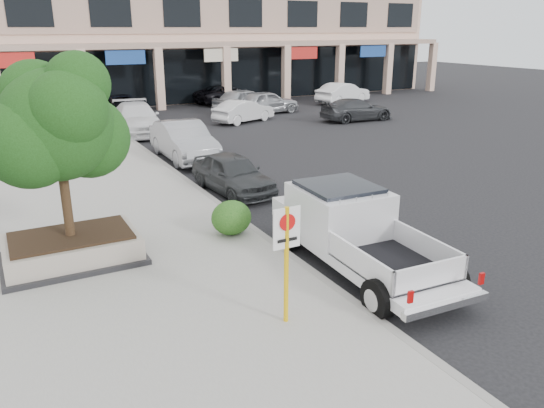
{
  "coord_description": "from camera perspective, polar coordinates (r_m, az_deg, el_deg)",
  "views": [
    {
      "loc": [
        -7.56,
        -9.47,
        5.48
      ],
      "look_at": [
        -1.76,
        1.5,
        1.33
      ],
      "focal_mm": 35.0,
      "sensor_mm": 36.0,
      "label": 1
    }
  ],
  "objects": [
    {
      "name": "hedge",
      "position": [
        14.29,
        -4.4,
        -1.48
      ],
      "size": [
        1.1,
        0.99,
        0.93
      ],
      "primitive_type": "ellipsoid",
      "color": "#184A15",
      "rests_on": "sidewalk"
    },
    {
      "name": "planter",
      "position": [
        13.55,
        -20.68,
        -4.47
      ],
      "size": [
        3.2,
        2.2,
        0.68
      ],
      "color": "black",
      "rests_on": "sidewalk"
    },
    {
      "name": "planter_tree",
      "position": [
        12.92,
        -21.66,
        7.97
      ],
      "size": [
        2.9,
        2.55,
        4.0
      ],
      "color": "black",
      "rests_on": "planter"
    },
    {
      "name": "lot_car_d",
      "position": [
        40.66,
        -4.84,
        11.67
      ],
      "size": [
        5.44,
        3.36,
        1.41
      ],
      "primitive_type": "imported",
      "rotation": [
        0.0,
        0.0,
        1.79
      ],
      "color": "black",
      "rests_on": "ground"
    },
    {
      "name": "curb_car_b",
      "position": [
        23.38,
        -9.47,
        6.72
      ],
      "size": [
        1.78,
        4.98,
        1.64
      ],
      "primitive_type": "imported",
      "rotation": [
        0.0,
        0.0,
        -0.01
      ],
      "color": "#93959A",
      "rests_on": "ground"
    },
    {
      "name": "strip_mall",
      "position": [
        46.11,
        -8.56,
        17.38
      ],
      "size": [
        40.55,
        12.43,
        9.5
      ],
      "color": "#CDA990",
      "rests_on": "ground"
    },
    {
      "name": "lot_car_e",
      "position": [
        36.38,
        -3.01,
        11.08
      ],
      "size": [
        5.12,
        3.46,
        1.62
      ],
      "primitive_type": "imported",
      "rotation": [
        0.0,
        0.0,
        1.93
      ],
      "color": "#9EA1A6",
      "rests_on": "ground"
    },
    {
      "name": "lot_car_c",
      "position": [
        33.48,
        9.07,
        9.99
      ],
      "size": [
        4.7,
        2.07,
        1.34
      ],
      "primitive_type": "imported",
      "rotation": [
        0.0,
        0.0,
        1.53
      ],
      "color": "#2C2E31",
      "rests_on": "ground"
    },
    {
      "name": "lot_car_f",
      "position": [
        41.21,
        7.63,
        11.75
      ],
      "size": [
        4.9,
        2.79,
        1.53
      ],
      "primitive_type": "imported",
      "rotation": [
        0.0,
        0.0,
        1.84
      ],
      "color": "silver",
      "rests_on": "ground"
    },
    {
      "name": "curb",
      "position": [
        17.46,
        -6.33,
        0.32
      ],
      "size": [
        0.2,
        52.0,
        0.15
      ],
      "primitive_type": "cube",
      "color": "gray",
      "rests_on": "ground"
    },
    {
      "name": "pickup_truck",
      "position": [
        12.5,
        9.69,
        -3.19
      ],
      "size": [
        2.43,
        5.95,
        1.84
      ],
      "primitive_type": null,
      "rotation": [
        0.0,
        0.0,
        -0.05
      ],
      "color": "silver",
      "rests_on": "ground"
    },
    {
      "name": "lot_car_a",
      "position": [
        35.82,
        -0.59,
        10.91
      ],
      "size": [
        4.66,
        2.34,
        1.52
      ],
      "primitive_type": "imported",
      "rotation": [
        0.0,
        0.0,
        1.7
      ],
      "color": "#A0A2A7",
      "rests_on": "ground"
    },
    {
      "name": "sidewalk",
      "position": [
        16.52,
        -19.14,
        -1.69
      ],
      "size": [
        8.0,
        52.0,
        0.15
      ],
      "primitive_type": "cube",
      "color": "gray",
      "rests_on": "ground"
    },
    {
      "name": "curb_car_a",
      "position": [
        18.43,
        -4.26,
        3.32
      ],
      "size": [
        1.94,
        4.1,
        1.35
      ],
      "primitive_type": "imported",
      "rotation": [
        0.0,
        0.0,
        0.09
      ],
      "color": "#2B2E30",
      "rests_on": "ground"
    },
    {
      "name": "no_parking_sign",
      "position": [
        9.7,
        1.57,
        -4.91
      ],
      "size": [
        0.55,
        0.09,
        2.3
      ],
      "color": "#EEB70C",
      "rests_on": "sidewalk"
    },
    {
      "name": "curb_car_c",
      "position": [
        29.91,
        -14.34,
        8.91
      ],
      "size": [
        2.82,
        5.72,
        1.6
      ],
      "primitive_type": "imported",
      "rotation": [
        0.0,
        0.0,
        -0.11
      ],
      "color": "white",
      "rests_on": "ground"
    },
    {
      "name": "curb_car_d",
      "position": [
        34.87,
        -15.76,
        9.98
      ],
      "size": [
        2.78,
        5.45,
        1.48
      ],
      "primitive_type": "imported",
      "rotation": [
        0.0,
        0.0,
        0.06
      ],
      "color": "black",
      "rests_on": "ground"
    },
    {
      "name": "ground",
      "position": [
        13.3,
        9.81,
        -6.15
      ],
      "size": [
        120.0,
        120.0,
        0.0
      ],
      "primitive_type": "plane",
      "color": "black",
      "rests_on": "ground"
    },
    {
      "name": "lot_car_b",
      "position": [
        32.57,
        -3.08,
        9.96
      ],
      "size": [
        4.31,
        2.78,
        1.34
      ],
      "primitive_type": "imported",
      "rotation": [
        0.0,
        0.0,
        1.93
      ],
      "color": "silver",
      "rests_on": "ground"
    }
  ]
}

